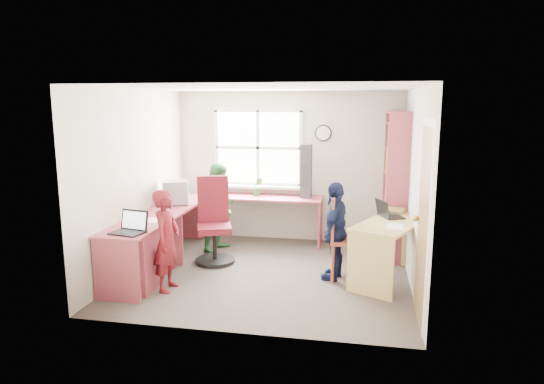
# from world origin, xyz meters

# --- Properties ---
(room) EXTENTS (3.64, 3.44, 2.44)m
(room) POSITION_xyz_m (0.01, 0.10, 1.22)
(room) COLOR #403932
(room) RESTS_ON ground
(l_desk) EXTENTS (2.38, 2.95, 0.75)m
(l_desk) POSITION_xyz_m (-1.31, -0.28, 0.46)
(l_desk) COLOR #A6424F
(l_desk) RESTS_ON ground
(right_desk) EXTENTS (1.11, 1.47, 0.77)m
(right_desk) POSITION_xyz_m (1.57, 0.05, 0.56)
(right_desk) COLOR #DDC16E
(right_desk) RESTS_ON ground
(bookshelf) EXTENTS (0.30, 1.02, 2.10)m
(bookshelf) POSITION_xyz_m (1.65, 1.19, 1.00)
(bookshelf) COLOR #A6424F
(bookshelf) RESTS_ON ground
(swivel_chair) EXTENTS (0.72, 0.72, 1.20)m
(swivel_chair) POSITION_xyz_m (-0.86, 0.38, 0.52)
(swivel_chair) COLOR black
(swivel_chair) RESTS_ON ground
(wooden_chair) EXTENTS (0.48, 0.48, 1.07)m
(wooden_chair) POSITION_xyz_m (0.97, 0.01, 0.58)
(wooden_chair) COLOR #9E4934
(wooden_chair) RESTS_ON ground
(crt_monitor) EXTENTS (0.44, 0.42, 0.35)m
(crt_monitor) POSITION_xyz_m (-1.50, 0.61, 0.93)
(crt_monitor) COLOR #99999D
(crt_monitor) RESTS_ON l_desk
(laptop_left) EXTENTS (0.42, 0.37, 0.25)m
(laptop_left) POSITION_xyz_m (-1.43, -0.97, 0.81)
(laptop_left) COLOR black
(laptop_left) RESTS_ON l_desk
(laptop_right) EXTENTS (0.39, 0.42, 0.23)m
(laptop_right) POSITION_xyz_m (1.51, 0.27, 0.82)
(laptop_right) COLOR black
(laptop_right) RESTS_ON right_desk
(speaker_a) EXTENTS (0.13, 0.13, 0.20)m
(speaker_a) POSITION_xyz_m (-1.49, 0.20, 0.85)
(speaker_a) COLOR black
(speaker_a) RESTS_ON l_desk
(speaker_b) EXTENTS (0.09, 0.09, 0.19)m
(speaker_b) POSITION_xyz_m (-1.49, 0.75, 0.84)
(speaker_b) COLOR black
(speaker_b) RESTS_ON l_desk
(cd_tower) EXTENTS (0.17, 0.15, 0.84)m
(cd_tower) POSITION_xyz_m (0.31, 1.46, 1.17)
(cd_tower) COLOR black
(cd_tower) RESTS_ON l_desk
(game_box) EXTENTS (0.37, 0.37, 0.06)m
(game_box) POSITION_xyz_m (1.59, 0.53, 0.80)
(game_box) COLOR red
(game_box) RESTS_ON right_desk
(paper_a) EXTENTS (0.29, 0.33, 0.00)m
(paper_a) POSITION_xyz_m (-1.41, -0.37, 0.75)
(paper_a) COLOR white
(paper_a) RESTS_ON l_desk
(paper_b) EXTENTS (0.21, 0.29, 0.00)m
(paper_b) POSITION_xyz_m (1.58, -0.20, 0.77)
(paper_b) COLOR white
(paper_b) RESTS_ON right_desk
(potted_plant) EXTENTS (0.19, 0.17, 0.30)m
(potted_plant) POSITION_xyz_m (-0.46, 1.46, 0.90)
(potted_plant) COLOR #2E732F
(potted_plant) RESTS_ON l_desk
(person_red) EXTENTS (0.29, 0.45, 1.22)m
(person_red) POSITION_xyz_m (-1.08, -0.76, 0.61)
(person_red) COLOR maroon
(person_red) RESTS_ON ground
(person_green) EXTENTS (0.68, 0.77, 1.33)m
(person_green) POSITION_xyz_m (-0.92, 0.91, 0.66)
(person_green) COLOR #337F42
(person_green) RESTS_ON ground
(person_navy) EXTENTS (0.46, 0.79, 1.26)m
(person_navy) POSITION_xyz_m (0.86, -0.01, 0.63)
(person_navy) COLOR #141D40
(person_navy) RESTS_ON ground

